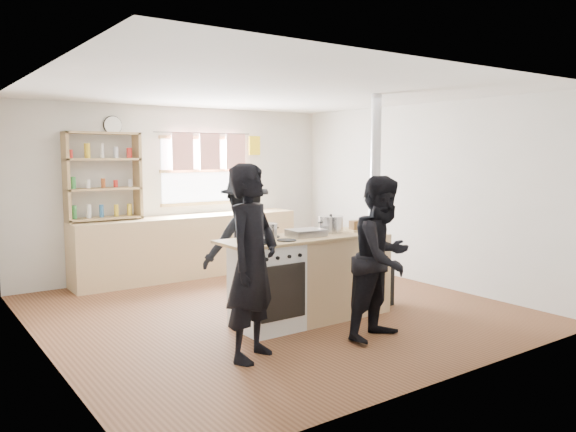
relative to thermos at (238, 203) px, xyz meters
The scene contains 14 objects.
ground 2.59m from the thermos, 110.53° to the right, with size 5.00×5.00×0.01m, color brown.
back_counter 1.02m from the thermos, behind, with size 3.40×0.55×0.90m, color tan.
shelving_unit 2.09m from the thermos, behind, with size 1.00×0.28×1.20m.
thermos is the anchor object (origin of this frame).
cooking_island 2.91m from the thermos, 103.92° to the right, with size 1.97×0.64×0.93m.
skillet_greens 3.18m from the thermos, 116.57° to the right, with size 0.35×0.35×0.05m.
roast_tray 2.89m from the thermos, 105.64° to the right, with size 0.39×0.31×0.07m.
stockpot_stove 2.93m from the thermos, 114.37° to the right, with size 0.22×0.22×0.18m.
stockpot_counter 2.74m from the thermos, 97.97° to the right, with size 0.28×0.28×0.21m.
bread_board 2.80m from the thermos, 90.60° to the right, with size 0.31×0.24×0.12m.
flue_heater 2.76m from the thermos, 83.90° to the right, with size 0.35×0.35×2.50m.
person_near_left 3.88m from the thermos, 118.42° to the right, with size 0.63×0.41×1.73m, color black.
person_near_right 3.71m from the thermos, 97.93° to the right, with size 0.78×0.61×1.60m, color black.
person_far 2.19m from the thermos, 118.14° to the right, with size 1.01×0.58×1.57m, color black.
Camera 1 is at (-3.54, -5.31, 1.81)m, focal length 35.00 mm.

